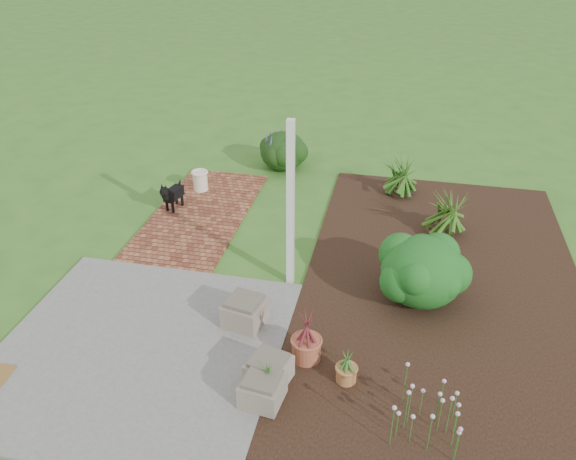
% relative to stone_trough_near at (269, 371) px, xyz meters
% --- Properties ---
extents(ground, '(80.00, 80.00, 0.00)m').
position_rel_stone_trough_near_xyz_m(ground, '(-0.48, 1.93, -0.19)').
color(ground, '#336821').
rests_on(ground, ground).
extents(concrete_patio, '(3.50, 3.50, 0.04)m').
position_rel_stone_trough_near_xyz_m(concrete_patio, '(-1.73, 0.18, -0.17)').
color(concrete_patio, slate).
rests_on(concrete_patio, ground).
extents(brick_path, '(1.60, 3.50, 0.04)m').
position_rel_stone_trough_near_xyz_m(brick_path, '(-2.18, 3.68, -0.17)').
color(brick_path, brown).
rests_on(brick_path, ground).
extents(garden_bed, '(4.00, 7.00, 0.03)m').
position_rel_stone_trough_near_xyz_m(garden_bed, '(2.02, 2.43, -0.17)').
color(garden_bed, black).
rests_on(garden_bed, ground).
extents(veranda_post, '(0.10, 0.10, 2.50)m').
position_rel_stone_trough_near_xyz_m(veranda_post, '(-0.18, 2.03, 1.06)').
color(veranda_post, white).
rests_on(veranda_post, ground).
extents(stone_trough_near, '(0.55, 0.55, 0.30)m').
position_rel_stone_trough_near_xyz_m(stone_trough_near, '(0.00, 0.00, 0.00)').
color(stone_trough_near, gray).
rests_on(stone_trough_near, concrete_patio).
extents(stone_trough_mid, '(0.50, 0.50, 0.30)m').
position_rel_stone_trough_near_xyz_m(stone_trough_mid, '(0.00, -0.30, -0.00)').
color(stone_trough_mid, '#73665A').
rests_on(stone_trough_mid, concrete_patio).
extents(stone_trough_far, '(0.58, 0.58, 0.33)m').
position_rel_stone_trough_near_xyz_m(stone_trough_far, '(-0.56, 0.95, 0.01)').
color(stone_trough_far, '#726257').
rests_on(stone_trough_far, concrete_patio).
extents(black_dog, '(0.27, 0.61, 0.53)m').
position_rel_stone_trough_near_xyz_m(black_dog, '(-2.70, 3.71, 0.16)').
color(black_dog, black).
rests_on(black_dog, brick_path).
extents(cream_ceramic_urn, '(0.36, 0.36, 0.37)m').
position_rel_stone_trough_near_xyz_m(cream_ceramic_urn, '(-2.49, 4.56, 0.04)').
color(cream_ceramic_urn, beige).
rests_on(cream_ceramic_urn, brick_path).
extents(evergreen_shrub, '(1.34, 1.34, 0.96)m').
position_rel_stone_trough_near_xyz_m(evergreen_shrub, '(1.68, 1.98, 0.32)').
color(evergreen_shrub, '#0C3812').
rests_on(evergreen_shrub, garden_bed).
extents(agapanthus_clump_back, '(1.07, 1.07, 0.92)m').
position_rel_stone_trough_near_xyz_m(agapanthus_clump_back, '(2.07, 3.91, 0.30)').
color(agapanthus_clump_back, '#1E440E').
rests_on(agapanthus_clump_back, garden_bed).
extents(agapanthus_clump_front, '(1.27, 1.27, 0.86)m').
position_rel_stone_trough_near_xyz_m(agapanthus_clump_front, '(1.25, 5.23, 0.27)').
color(agapanthus_clump_front, '#17390F').
rests_on(agapanthus_clump_front, garden_bed).
extents(pink_flower_patch, '(1.09, 1.09, 0.56)m').
position_rel_stone_trough_near_xyz_m(pink_flower_patch, '(1.72, -0.32, 0.12)').
color(pink_flower_patch, '#113D0F').
rests_on(pink_flower_patch, garden_bed).
extents(terracotta_pot_bronze, '(0.40, 0.40, 0.29)m').
position_rel_stone_trough_near_xyz_m(terracotta_pot_bronze, '(0.35, 0.48, -0.02)').
color(terracotta_pot_bronze, '#9D5035').
rests_on(terracotta_pot_bronze, garden_bed).
extents(terracotta_pot_small_left, '(0.29, 0.29, 0.20)m').
position_rel_stone_trough_near_xyz_m(terracotta_pot_small_left, '(0.87, 0.21, -0.06)').
color(terracotta_pot_small_left, '#A66838').
rests_on(terracotta_pot_small_left, garden_bed).
extents(terracotta_pot_small_right, '(0.32, 0.32, 0.22)m').
position_rel_stone_trough_near_xyz_m(terracotta_pot_small_right, '(0.04, -0.21, -0.05)').
color(terracotta_pot_small_right, brown).
rests_on(terracotta_pot_small_right, garden_bed).
extents(purple_flowering_bush, '(1.10, 1.10, 0.81)m').
position_rel_stone_trough_near_xyz_m(purple_flowering_bush, '(-1.17, 5.98, 0.21)').
color(purple_flowering_bush, black).
rests_on(purple_flowering_bush, ground).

